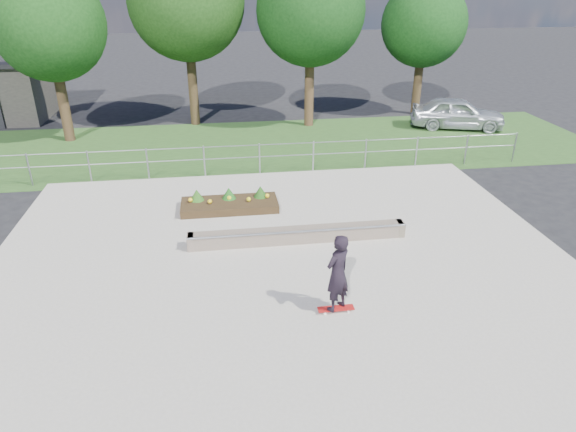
# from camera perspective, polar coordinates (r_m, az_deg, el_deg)

# --- Properties ---
(ground) EXTENTS (120.00, 120.00, 0.00)m
(ground) POSITION_cam_1_polar(r_m,az_deg,el_deg) (12.42, 0.06, -7.60)
(ground) COLOR black
(ground) RESTS_ON ground
(grass_verge) EXTENTS (30.00, 8.00, 0.02)m
(grass_verge) POSITION_cam_1_polar(r_m,az_deg,el_deg) (22.41, -3.96, 7.76)
(grass_verge) COLOR #24441B
(grass_verge) RESTS_ON ground
(concrete_slab) EXTENTS (15.00, 15.00, 0.06)m
(concrete_slab) POSITION_cam_1_polar(r_m,az_deg,el_deg) (12.40, 0.06, -7.48)
(concrete_slab) COLOR gray
(concrete_slab) RESTS_ON ground
(fence) EXTENTS (20.06, 0.06, 1.20)m
(fence) POSITION_cam_1_polar(r_m,az_deg,el_deg) (18.85, -3.19, 6.79)
(fence) COLOR gray
(fence) RESTS_ON ground
(tree_far_left) EXTENTS (4.55, 4.55, 7.15)m
(tree_far_left) POSITION_cam_1_polar(r_m,az_deg,el_deg) (24.29, -25.03, 18.66)
(tree_far_left) COLOR #332214
(tree_far_left) RESTS_ON ground
(tree_mid_left) EXTENTS (5.25, 5.25, 8.25)m
(tree_mid_left) POSITION_cam_1_polar(r_m,az_deg,el_deg) (25.36, -11.24, 22.31)
(tree_mid_left) COLOR black
(tree_mid_left) RESTS_ON ground
(tree_mid_right) EXTENTS (4.90, 4.90, 7.70)m
(tree_mid_right) POSITION_cam_1_polar(r_m,az_deg,el_deg) (24.77, 2.52, 21.79)
(tree_mid_right) COLOR #372416
(tree_mid_right) RESTS_ON ground
(tree_far_right) EXTENTS (4.20, 4.20, 6.60)m
(tree_far_right) POSITION_cam_1_polar(r_m,az_deg,el_deg) (27.96, 14.86, 19.89)
(tree_far_right) COLOR #2F2213
(tree_far_right) RESTS_ON ground
(grind_ledge) EXTENTS (6.00, 0.44, 0.43)m
(grind_ledge) POSITION_cam_1_polar(r_m,az_deg,el_deg) (14.08, 1.12, -2.11)
(grind_ledge) COLOR brown
(grind_ledge) RESTS_ON concrete_slab
(planter_bed) EXTENTS (3.00, 1.20, 0.61)m
(planter_bed) POSITION_cam_1_polar(r_m,az_deg,el_deg) (16.19, -6.52, 1.47)
(planter_bed) COLOR black
(planter_bed) RESTS_ON concrete_slab
(skateboarder) EXTENTS (0.80, 0.73, 1.86)m
(skateboarder) POSITION_cam_1_polar(r_m,az_deg,el_deg) (10.94, 5.53, -6.37)
(skateboarder) COLOR white
(skateboarder) RESTS_ON concrete_slab
(parked_car) EXTENTS (4.65, 2.97, 1.47)m
(parked_car) POSITION_cam_1_polar(r_m,az_deg,el_deg) (26.21, 18.32, 10.81)
(parked_car) COLOR #B3B8BD
(parked_car) RESTS_ON ground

